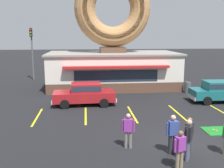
% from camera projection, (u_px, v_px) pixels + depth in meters
% --- Properties ---
extents(ground_plane, '(160.00, 160.00, 0.00)m').
position_uv_depth(ground_plane, '(189.00, 145.00, 12.17)').
color(ground_plane, black).
extents(donut_shop_building, '(12.30, 6.75, 10.96)m').
position_uv_depth(donut_shop_building, '(113.00, 48.00, 24.89)').
color(donut_shop_building, brown).
rests_on(donut_shop_building, ground).
extents(mini_donut_mid_left, '(0.13, 0.13, 0.04)m').
position_uv_depth(mini_donut_mid_left, '(209.00, 131.00, 13.83)').
color(mini_donut_mid_left, brown).
rests_on(mini_donut_mid_left, putting_mat).
extents(mini_donut_mid_centre, '(0.13, 0.13, 0.04)m').
position_uv_depth(mini_donut_mid_centre, '(217.00, 131.00, 13.84)').
color(mini_donut_mid_centre, '#D17F47').
rests_on(mini_donut_mid_centre, putting_mat).
extents(mini_donut_far_right, '(0.13, 0.13, 0.04)m').
position_uv_depth(mini_donut_far_right, '(214.00, 130.00, 13.98)').
color(mini_donut_far_right, '#D17F47').
rests_on(mini_donut_far_right, putting_mat).
extents(car_red, '(4.61, 2.08, 1.60)m').
position_uv_depth(car_red, '(85.00, 93.00, 18.93)').
color(car_red, maroon).
rests_on(car_red, ground).
extents(car_teal, '(4.60, 2.07, 1.60)m').
position_uv_depth(car_teal, '(220.00, 91.00, 19.80)').
color(car_teal, '#196066').
rests_on(car_teal, ground).
extents(pedestrian_blue_sweater_man, '(0.42, 0.50, 1.73)m').
position_uv_depth(pedestrian_blue_sweater_man, '(188.00, 138.00, 10.53)').
color(pedestrian_blue_sweater_man, '#474C66').
rests_on(pedestrian_blue_sweater_man, ground).
extents(pedestrian_hooded_kid, '(0.55, 0.38, 1.54)m').
position_uv_depth(pedestrian_hooded_kid, '(180.00, 148.00, 9.84)').
color(pedestrian_hooded_kid, '#7F7056').
rests_on(pedestrian_hooded_kid, ground).
extents(pedestrian_leather_jacket_man, '(0.44, 0.46, 1.59)m').
position_uv_depth(pedestrian_leather_jacket_man, '(189.00, 134.00, 11.22)').
color(pedestrian_leather_jacket_man, '#232328').
rests_on(pedestrian_leather_jacket_man, ground).
extents(pedestrian_clipboard_woman, '(0.58, 0.31, 1.61)m').
position_uv_depth(pedestrian_clipboard_woman, '(128.00, 129.00, 11.69)').
color(pedestrian_clipboard_woman, slate).
rests_on(pedestrian_clipboard_woman, ground).
extents(pedestrian_crossing_woman, '(0.59, 0.29, 1.72)m').
position_uv_depth(pedestrian_crossing_woman, '(173.00, 132.00, 11.13)').
color(pedestrian_crossing_woman, '#232328').
rests_on(pedestrian_crossing_woman, ground).
extents(trash_bin, '(0.57, 0.57, 0.97)m').
position_uv_depth(trash_bin, '(188.00, 87.00, 22.94)').
color(trash_bin, '#51565B').
rests_on(trash_bin, ground).
extents(traffic_light_pole, '(0.28, 0.47, 5.80)m').
position_uv_depth(traffic_light_pole, '(32.00, 47.00, 28.73)').
color(traffic_light_pole, '#595B60').
rests_on(traffic_light_pole, ground).
extents(parking_stripe_far_left, '(0.12, 3.60, 0.01)m').
position_uv_depth(parking_stripe_far_left, '(37.00, 117.00, 16.30)').
color(parking_stripe_far_left, yellow).
rests_on(parking_stripe_far_left, ground).
extents(parking_stripe_left, '(0.12, 3.60, 0.01)m').
position_uv_depth(parking_stripe_left, '(86.00, 115.00, 16.59)').
color(parking_stripe_left, yellow).
rests_on(parking_stripe_left, ground).
extents(parking_stripe_mid_left, '(0.12, 3.60, 0.01)m').
position_uv_depth(parking_stripe_mid_left, '(132.00, 114.00, 16.88)').
color(parking_stripe_mid_left, yellow).
rests_on(parking_stripe_mid_left, ground).
extents(parking_stripe_centre, '(0.12, 3.60, 0.01)m').
position_uv_depth(parking_stripe_centre, '(177.00, 113.00, 17.18)').
color(parking_stripe_centre, yellow).
rests_on(parking_stripe_centre, ground).
extents(parking_stripe_mid_right, '(0.12, 3.60, 0.01)m').
position_uv_depth(parking_stripe_mid_right, '(221.00, 111.00, 17.47)').
color(parking_stripe_mid_right, yellow).
rests_on(parking_stripe_mid_right, ground).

